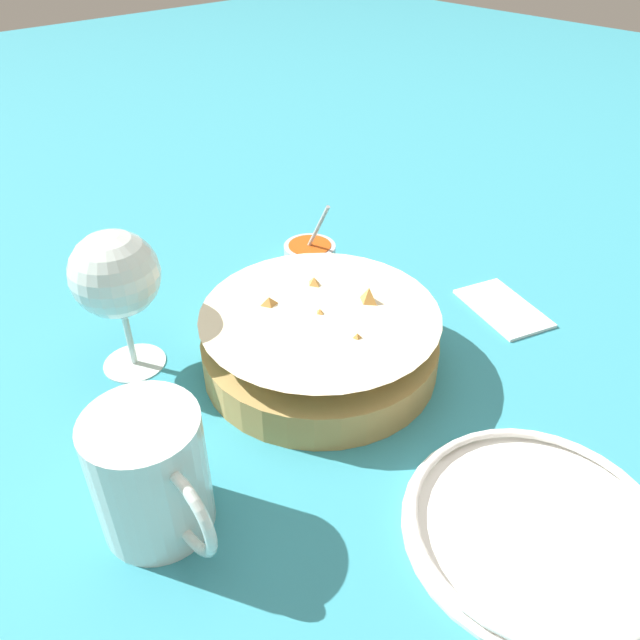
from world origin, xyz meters
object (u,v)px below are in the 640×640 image
beer_mug (152,478)px  side_plate (539,524)px  food_basket (320,341)px  wine_glass (116,278)px  sauce_cup (310,254)px

beer_mug → side_plate: size_ratio=0.61×
food_basket → side_plate: bearing=-2.3°
food_basket → side_plate: 0.28m
wine_glass → food_basket: bearing=47.2°
sauce_cup → beer_mug: beer_mug is taller
sauce_cup → food_basket: bearing=-38.8°
food_basket → sauce_cup: bearing=141.2°
sauce_cup → side_plate: (0.45, -0.15, -0.01)m
side_plate → wine_glass: bearing=-161.6°
food_basket → wine_glass: (-0.14, -0.15, 0.08)m
beer_mug → side_plate: (0.22, 0.22, -0.05)m
side_plate → beer_mug: bearing=-134.3°
food_basket → beer_mug: beer_mug is taller
beer_mug → sauce_cup: bearing=121.7°
food_basket → side_plate: (0.28, -0.01, -0.03)m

